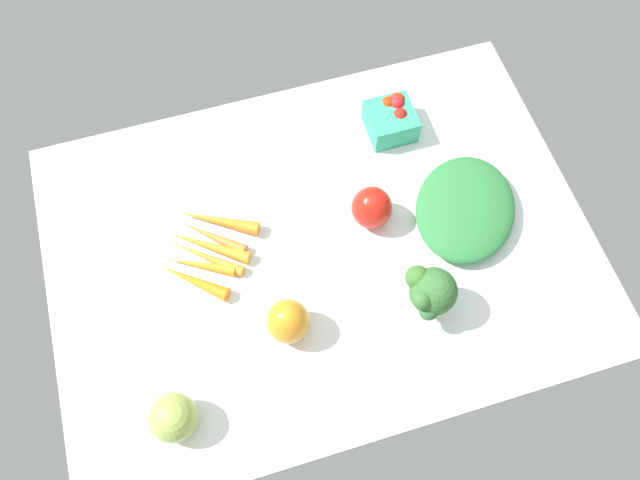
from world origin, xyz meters
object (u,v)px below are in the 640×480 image
Objects in this scene: broccoli_head at (429,290)px; bell_pepper_orange at (288,321)px; berry_basket at (391,118)px; carrot_bunch at (206,248)px; leafy_greens_clump at (465,208)px; heirloom_tomato_green at (173,418)px; bell_pepper_red at (372,208)px.

broccoli_head reaches higher than bell_pepper_orange.
carrot_bunch is at bearing 21.51° from berry_basket.
broccoli_head reaches higher than leafy_greens_clump.
bell_pepper_orange is 49.11cm from berry_basket.
heirloom_tomato_green is (22.67, 10.49, -0.47)cm from bell_pepper_orange.
berry_basket is at bearing -139.29° from heirloom_tomato_green.
bell_pepper_red is at bearing 175.88° from carrot_bunch.
leafy_greens_clump is 18.51cm from bell_pepper_red.
carrot_bunch is 32.61cm from bell_pepper_red.
heirloom_tomato_green is (11.77, 30.31, 2.90)cm from carrot_bunch.
berry_basket is at bearing -73.84° from leafy_greens_clump.
bell_pepper_orange is at bearing 18.29° from leafy_greens_clump.
berry_basket is at bearing -131.29° from bell_pepper_orange.
carrot_bunch is at bearing -61.19° from bell_pepper_orange.
leafy_greens_clump is (-50.22, 6.83, 1.35)cm from carrot_bunch.
bell_pepper_red is 52.26cm from heirloom_tomato_green.
bell_pepper_orange is at bearing 48.71° from berry_basket.
heirloom_tomato_green is at bearing 40.71° from berry_basket.
bell_pepper_orange reaches higher than carrot_bunch.
broccoli_head is 1.40× the size of heirloom_tomato_green.
bell_pepper_orange is 41.46cm from leafy_greens_clump.
leafy_greens_clump is at bearing 172.26° from carrot_bunch.
broccoli_head is at bearing 174.52° from bell_pepper_orange.
bell_pepper_orange is 27.69cm from bell_pepper_red.
leafy_greens_clump is at bearing -161.71° from bell_pepper_orange.
bell_pepper_orange is 22.88cm from carrot_bunch.
bell_pepper_red is at bearing -147.62° from heirloom_tomato_green.
carrot_bunch is at bearing -111.21° from heirloom_tomato_green.
broccoli_head is at bearing 47.44° from leafy_greens_clump.
broccoli_head is 42.80cm from carrot_bunch.
bell_pepper_red is at bearing -14.14° from leafy_greens_clump.
carrot_bunch is 2.48× the size of bell_pepper_red.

